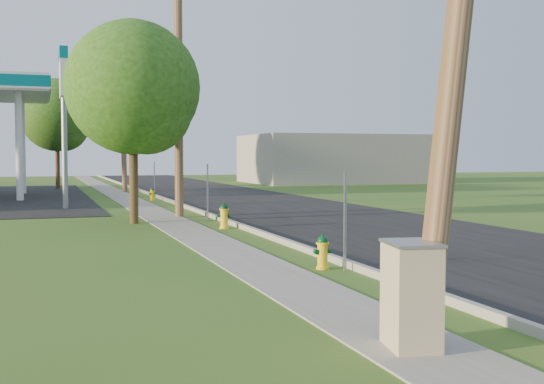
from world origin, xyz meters
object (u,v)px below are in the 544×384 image
object	(u,v)px
hydrant_mid	(224,216)
tree_lot	(58,118)
utility_cabinet	(411,296)
utility_pole_far	(123,115)
utility_pole_mid	(178,84)
hydrant_near	(323,252)
price_pylon	(63,82)
hydrant_far	(152,194)
tree_verge	(136,93)

from	to	relation	value
hydrant_mid	tree_lot	bearing A→B (deg)	98.53
utility_cabinet	utility_pole_far	bearing A→B (deg)	88.80
utility_pole_mid	utility_cabinet	bearing A→B (deg)	-92.38
tree_lot	hydrant_near	bearing A→B (deg)	-83.43
price_pylon	hydrant_near	distance (m)	19.16
utility_pole_far	price_pylon	xyz separation A→B (m)	(-3.90, -12.50, 0.63)
price_pylon	utility_cabinet	bearing A→B (deg)	-82.41
hydrant_far	utility_cabinet	xyz separation A→B (m)	(-1.27, -27.94, 0.33)
hydrant_near	utility_cabinet	distance (m)	5.82
utility_pole_far	price_pylon	world-z (taller)	utility_pole_far
tree_verge	utility_pole_mid	bearing A→B (deg)	45.72
hydrant_mid	utility_pole_far	bearing A→B (deg)	91.47
utility_pole_far	tree_lot	bearing A→B (deg)	121.75
hydrant_far	utility_pole_mid	bearing A→B (deg)	-93.03
utility_pole_far	hydrant_far	xyz separation A→B (m)	(0.52, -8.17, -4.47)
price_pylon	hydrant_far	distance (m)	8.02
tree_verge	hydrant_near	distance (m)	11.58
tree_lot	utility_pole_far	bearing A→B (deg)	-58.25
tree_lot	hydrant_far	xyz separation A→B (m)	(4.19, -14.11, -4.56)
tree_lot	hydrant_mid	bearing A→B (deg)	-81.47
price_pylon	tree_lot	bearing A→B (deg)	89.29
hydrant_mid	utility_cabinet	xyz separation A→B (m)	(-1.33, -13.74, 0.25)
price_pylon	tree_verge	size ratio (longest dim) A/B	1.00
price_pylon	hydrant_near	xyz separation A→B (m)	(4.42, -17.94, -5.08)
utility_pole_mid	tree_lot	size ratio (longest dim) A/B	1.29
utility_pole_mid	hydrant_mid	world-z (taller)	utility_pole_mid
tree_lot	hydrant_near	xyz separation A→B (m)	(4.19, -36.37, -4.53)
utility_pole_far	tree_lot	world-z (taller)	utility_pole_far
utility_pole_far	hydrant_mid	xyz separation A→B (m)	(0.58, -22.37, -4.40)
price_pylon	utility_cabinet	distance (m)	24.29
tree_verge	hydrant_near	world-z (taller)	tree_verge
hydrant_far	utility_cabinet	world-z (taller)	utility_cabinet
tree_lot	price_pylon	bearing A→B (deg)	-90.71
utility_pole_mid	tree_lot	distance (m)	24.21
tree_lot	hydrant_near	size ratio (longest dim) A/B	10.59
price_pylon	utility_cabinet	world-z (taller)	price_pylon
tree_verge	tree_lot	size ratio (longest dim) A/B	0.91
price_pylon	hydrant_mid	xyz separation A→B (m)	(4.48, -9.87, -5.03)
utility_pole_mid	hydrant_near	world-z (taller)	utility_pole_mid
hydrant_near	price_pylon	bearing A→B (deg)	103.83
hydrant_mid	hydrant_far	distance (m)	14.20
hydrant_far	price_pylon	bearing A→B (deg)	-135.61
utility_pole_far	hydrant_near	size ratio (longest dim) A/B	13.27
price_pylon	utility_cabinet	xyz separation A→B (m)	(3.15, -23.61, -4.78)
hydrant_mid	tree_verge	bearing A→B (deg)	133.44
utility_pole_mid	hydrant_mid	bearing A→B (deg)	-82.50
tree_lot	hydrant_far	size ratio (longest dim) A/B	11.25
hydrant_mid	utility_pole_mid	bearing A→B (deg)	97.50
tree_verge	hydrant_near	bearing A→B (deg)	-77.61
utility_pole_mid	tree_lot	world-z (taller)	utility_pole_mid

